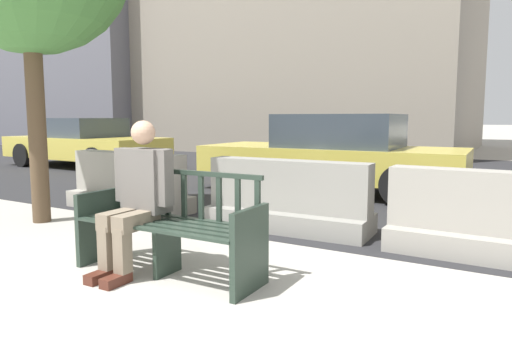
# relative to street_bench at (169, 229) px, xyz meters

# --- Properties ---
(street_asphalt) EXTENTS (120.00, 12.00, 0.01)m
(street_asphalt) POSITION_rel_street_bench_xyz_m (0.42, 7.36, -0.39)
(street_asphalt) COLOR #28282B
(street_asphalt) RESTS_ON ground
(street_bench) EXTENTS (1.70, 0.55, 0.88)m
(street_bench) POSITION_rel_street_bench_xyz_m (0.00, 0.00, 0.00)
(street_bench) COLOR #28382D
(street_bench) RESTS_ON ground
(seated_person) EXTENTS (0.58, 0.72, 1.31)m
(seated_person) POSITION_rel_street_bench_xyz_m (-0.28, -0.06, 0.29)
(seated_person) COLOR #66605B
(seated_person) RESTS_ON ground
(jersey_barrier_centre) EXTENTS (2.02, 0.75, 0.84)m
(jersey_barrier_centre) POSITION_rel_street_bench_xyz_m (0.17, 1.93, -0.06)
(jersey_barrier_centre) COLOR gray
(jersey_barrier_centre) RESTS_ON ground
(jersey_barrier_left) EXTENTS (2.03, 0.76, 0.84)m
(jersey_barrier_left) POSITION_rel_street_bench_xyz_m (-2.36, 1.82, -0.06)
(jersey_barrier_left) COLOR #9E998E
(jersey_barrier_left) RESTS_ON ground
(jersey_barrier_right) EXTENTS (2.01, 0.71, 0.84)m
(jersey_barrier_right) POSITION_rel_street_bench_xyz_m (2.41, 1.89, -0.06)
(jersey_barrier_right) COLOR #9E998E
(jersey_barrier_right) RESTS_ON ground
(car_taxi_near) EXTENTS (4.69, 2.03, 1.40)m
(car_taxi_near) POSITION_rel_street_bench_xyz_m (-0.40, 4.89, 0.29)
(car_taxi_near) COLOR #DBC64C
(car_taxi_near) RESTS_ON ground
(car_sedan_mid) EXTENTS (4.79, 2.05, 1.33)m
(car_sedan_mid) POSITION_rel_street_bench_xyz_m (-7.83, 5.48, 0.27)
(car_sedan_mid) COLOR #DBC64C
(car_sedan_mid) RESTS_ON ground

